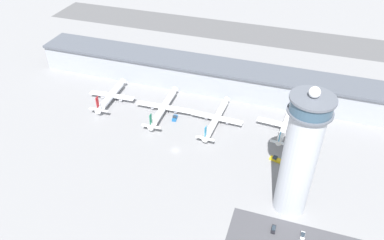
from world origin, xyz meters
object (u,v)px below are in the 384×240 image
airplane_gate_bravo (164,107)px  service_truck_fuel (276,159)px  airplane_gate_charlie (217,118)px  control_tower (300,156)px  car_green_van (274,229)px  airplane_gate_delta (285,125)px  airplane_gate_alpha (111,95)px  service_truck_catering (175,118)px  car_maroon_suv (303,235)px

airplane_gate_bravo → service_truck_fuel: size_ratio=6.04×
airplane_gate_charlie → control_tower: bearing=-46.2°
service_truck_fuel → car_green_van: size_ratio=1.58×
airplane_gate_delta → car_green_van: bearing=-86.4°
airplane_gate_alpha → airplane_gate_delta: size_ratio=1.03×
control_tower → airplane_gate_delta: bearing=99.3°
airplane_gate_alpha → airplane_gate_bravo: (38.26, -1.86, 0.05)m
airplane_gate_bravo → airplane_gate_delta: (75.55, 4.63, 0.09)m
airplane_gate_alpha → car_green_van: airplane_gate_alpha is taller
control_tower → service_truck_catering: (-75.75, 48.00, -31.09)m
airplane_gate_charlie → car_green_van: (45.11, -68.21, -3.59)m
airplane_gate_bravo → airplane_gate_delta: 75.69m
airplane_gate_charlie → service_truck_catering: (-25.88, -4.04, -3.16)m
airplane_gate_charlie → airplane_gate_delta: size_ratio=1.21×
airplane_gate_delta → car_maroon_suv: airplane_gate_delta is taller
car_green_van → car_maroon_suv: size_ratio=1.16×
service_truck_fuel → control_tower: bearing=-71.0°
service_truck_fuel → car_maroon_suv: size_ratio=1.83×
airplane_gate_alpha → airplane_gate_bravo: airplane_gate_alpha is taller
airplane_gate_alpha → service_truck_catering: size_ratio=6.52×
airplane_gate_alpha → control_tower: bearing=-23.9°
control_tower → airplane_gate_alpha: control_tower is taller
airplane_gate_delta → airplane_gate_charlie: bearing=-172.6°
airplane_gate_delta → service_truck_fuel: airplane_gate_delta is taller
airplane_gate_bravo → service_truck_catering: (9.15, -4.66, -3.23)m
airplane_gate_delta → car_green_van: (4.58, -73.46, -3.75)m
airplane_gate_bravo → service_truck_catering: airplane_gate_bravo is taller
service_truck_fuel → airplane_gate_charlie: bearing=150.6°
airplane_gate_alpha → service_truck_fuel: bearing=-12.4°
service_truck_fuel → car_maroon_suv: 48.82m
car_green_van → control_tower: bearing=73.6°
service_truck_catering → airplane_gate_charlie: bearing=8.9°
car_green_van → car_maroon_suv: bearing=2.7°
service_truck_catering → car_green_van: (70.98, -64.17, -0.42)m
airplane_gate_alpha → car_green_van: 137.93m
control_tower → service_truck_fuel: bearing=109.0°
control_tower → car_maroon_suv: size_ratio=16.32×
control_tower → airplane_gate_alpha: bearing=156.1°
control_tower → car_maroon_suv: (7.92, -15.57, -31.48)m
airplane_gate_bravo → car_maroon_suv: size_ratio=11.04×
control_tower → airplane_gate_bravo: bearing=148.2°
service_truck_fuel → car_maroon_suv: bearing=-68.2°
airplane_gate_charlie → airplane_gate_delta: airplane_gate_charlie is taller
airplane_gate_alpha → service_truck_catering: (47.41, -6.51, -3.18)m
control_tower → airplane_gate_delta: (-9.35, 57.29, -27.77)m
airplane_gate_alpha → car_maroon_suv: 148.68m
service_truck_fuel → car_green_van: bearing=-83.2°
airplane_gate_alpha → airplane_gate_delta: 113.84m
airplane_gate_charlie → car_maroon_suv: bearing=-49.5°
car_green_van → car_maroon_suv: car_maroon_suv is taller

